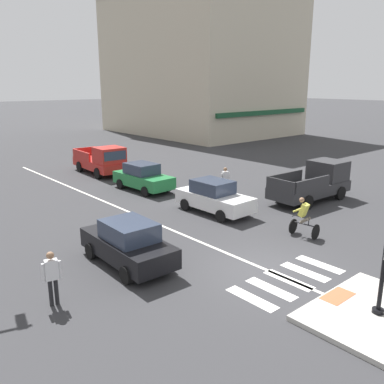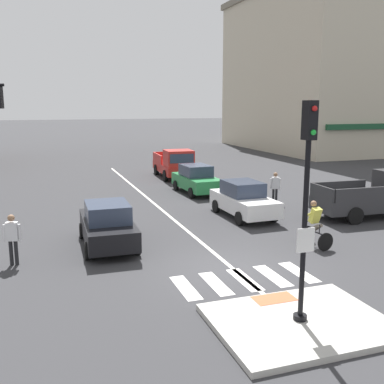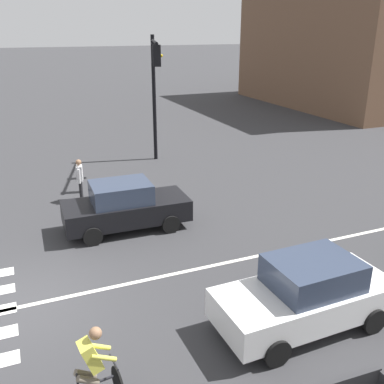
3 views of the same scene
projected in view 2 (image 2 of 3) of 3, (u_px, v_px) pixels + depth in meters
name	position (u px, v px, depth m)	size (l,w,h in m)	color
ground_plane	(231.00, 268.00, 14.22)	(300.00, 300.00, 0.00)	#333335
traffic_island	(300.00, 322.00, 10.54)	(4.05, 3.13, 0.15)	#B2AFA8
tactile_pad_front	(274.00, 298.00, 11.66)	(1.10, 0.60, 0.01)	#DB5B38
signal_pole	(306.00, 193.00, 9.94)	(0.44, 0.38, 5.03)	black
crosswalk_stripe_a	(185.00, 288.00, 12.73)	(0.44, 1.80, 0.01)	silver
crosswalk_stripe_b	(216.00, 283.00, 13.02)	(0.44, 1.80, 0.01)	silver
crosswalk_stripe_c	(245.00, 279.00, 13.31)	(0.44, 1.80, 0.01)	silver
crosswalk_stripe_d	(272.00, 276.00, 13.61)	(0.44, 1.80, 0.01)	silver
crosswalk_stripe_e	(299.00, 272.00, 13.90)	(0.44, 1.80, 0.01)	silver
lane_centre_line	(154.00, 204.00, 23.52)	(0.14, 28.00, 0.01)	silver
building_corner_left	(327.00, 71.00, 51.64)	(17.26, 22.51, 17.60)	beige
car_black_westbound_near	(108.00, 225.00, 16.28)	(1.93, 4.14, 1.64)	black
car_green_eastbound_far	(196.00, 179.00, 26.21)	(1.98, 4.17, 1.64)	#237A3D
car_white_eastbound_mid	(243.00, 199.00, 20.64)	(1.91, 4.14, 1.64)	white
pickup_truck_charcoal_cross_right	(378.00, 196.00, 20.68)	(5.18, 2.22, 2.08)	#2D2D30
pickup_truck_red_eastbound_distant	(175.00, 164.00, 31.48)	(2.24, 5.18, 2.08)	red
cyclist	(315.00, 223.00, 16.28)	(0.77, 1.15, 1.68)	black
pedestrian_at_curb_left	(12.00, 236.00, 14.35)	(0.54, 0.30, 1.67)	black
pedestrian_waiting_far_side	(275.00, 186.00, 23.21)	(0.54, 0.29, 1.67)	black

